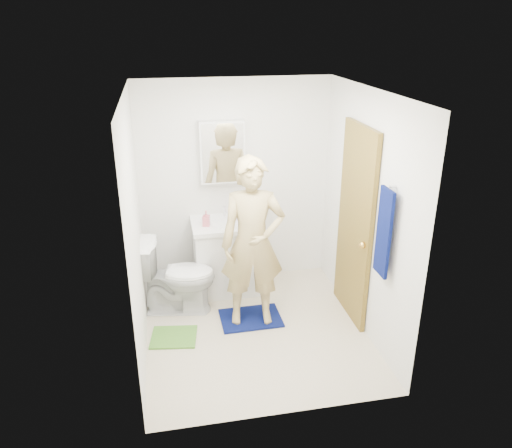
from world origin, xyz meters
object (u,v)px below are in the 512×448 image
(vanity_cabinet, at_px, (227,258))
(toilet, at_px, (177,276))
(medicine_cabinet, at_px, (222,152))
(toothbrush_cup, at_px, (240,213))
(towel, at_px, (384,233))
(man, at_px, (253,243))
(soap_dispenser, at_px, (206,218))

(vanity_cabinet, xyz_separation_m, toilet, (-0.60, -0.36, 0.02))
(vanity_cabinet, relative_size, toilet, 0.96)
(medicine_cabinet, relative_size, toothbrush_cup, 5.25)
(towel, distance_m, man, 1.31)
(towel, bearing_deg, soap_dispenser, 134.85)
(medicine_cabinet, relative_size, man, 0.40)
(soap_dispenser, height_order, man, man)
(toilet, height_order, soap_dispenser, soap_dispenser)
(towel, height_order, soap_dispenser, towel)
(vanity_cabinet, xyz_separation_m, man, (0.16, -0.74, 0.50))
(medicine_cabinet, distance_m, man, 1.20)
(towel, bearing_deg, man, 143.69)
(vanity_cabinet, distance_m, medicine_cabinet, 1.22)
(toilet, distance_m, toothbrush_cup, 1.02)
(towel, height_order, toilet, towel)
(toilet, relative_size, toothbrush_cup, 6.23)
(toothbrush_cup, bearing_deg, vanity_cabinet, -150.26)
(man, bearing_deg, medicine_cabinet, 105.79)
(medicine_cabinet, xyz_separation_m, towel, (1.18, -1.71, -0.35))
(medicine_cabinet, xyz_separation_m, man, (0.16, -0.96, -0.70))
(toilet, height_order, man, man)
(vanity_cabinet, distance_m, soap_dispenser, 0.59)
(soap_dispenser, relative_size, man, 0.10)
(soap_dispenser, distance_m, man, 0.78)
(vanity_cabinet, xyz_separation_m, toothbrush_cup, (0.17, 0.10, 0.50))
(toilet, xyz_separation_m, toothbrush_cup, (0.77, 0.46, 0.49))
(medicine_cabinet, distance_m, towel, 2.11)
(vanity_cabinet, relative_size, towel, 1.00)
(vanity_cabinet, bearing_deg, toothbrush_cup, 29.74)
(medicine_cabinet, bearing_deg, toothbrush_cup, -35.71)
(soap_dispenser, bearing_deg, toilet, -141.21)
(soap_dispenser, bearing_deg, man, -59.64)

